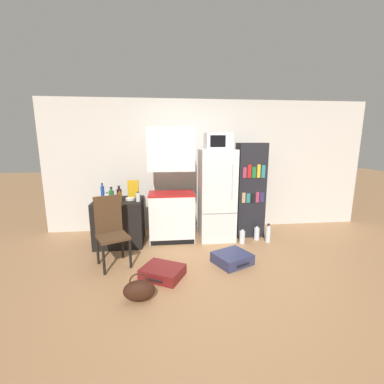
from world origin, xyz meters
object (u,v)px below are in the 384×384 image
at_px(bottle_clear_short, 138,197).
at_px(bowl, 130,199).
at_px(bottle_milk_white, 107,198).
at_px(water_bottle_middle, 268,234).
at_px(refrigerator, 217,195).
at_px(cereal_box, 133,189).
at_px(chair, 110,226).
at_px(bottle_blue_soda, 103,192).
at_px(bottle_amber_beer, 120,197).
at_px(bookshelf, 250,190).
at_px(handbag, 139,290).
at_px(suitcase_large_flat, 232,258).
at_px(microwave, 218,141).
at_px(bottle_green_tall, 112,197).
at_px(water_bottle_back, 242,237).
at_px(suitcase_small_flat, 163,272).
at_px(water_bottle_front, 257,233).
at_px(kitchen_hutch, 171,189).
at_px(side_table, 120,222).

xyz_separation_m(bottle_clear_short, bowl, (-0.14, 0.11, -0.05)).
distance_m(bottle_milk_white, water_bottle_middle, 2.85).
distance_m(refrigerator, cereal_box, 1.50).
height_order(bottle_clear_short, chair, chair).
bearing_deg(bottle_blue_soda, bottle_amber_beer, -46.63).
distance_m(refrigerator, bookshelf, 0.66).
bearing_deg(handbag, suitcase_large_flat, 30.79).
xyz_separation_m(bottle_clear_short, suitcase_large_flat, (1.41, -0.81, -0.77)).
height_order(microwave, bottle_green_tall, microwave).
xyz_separation_m(water_bottle_middle, water_bottle_back, (-0.47, -0.02, -0.02)).
xyz_separation_m(bowl, handbag, (0.28, -1.68, -0.68)).
relative_size(cereal_box, water_bottle_back, 1.05).
xyz_separation_m(bowl, water_bottle_back, (1.92, -0.21, -0.68)).
distance_m(chair, water_bottle_back, 2.23).
distance_m(bottle_green_tall, bottle_amber_beer, 0.15).
height_order(chair, suitcase_large_flat, chair).
distance_m(bookshelf, bottle_green_tall, 2.46).
height_order(bottle_green_tall, bottle_amber_beer, bottle_green_tall).
height_order(chair, handbag, chair).
bearing_deg(bowl, bottle_green_tall, -138.89).
distance_m(bowl, chair, 0.78).
distance_m(handbag, water_bottle_back, 2.20).
bearing_deg(chair, cereal_box, 50.83).
bearing_deg(suitcase_small_flat, cereal_box, 137.53).
bearing_deg(water_bottle_back, water_bottle_front, 23.15).
xyz_separation_m(bottle_green_tall, bowl, (0.26, 0.23, -0.09)).
bearing_deg(water_bottle_back, water_bottle_middle, 1.84).
distance_m(cereal_box, water_bottle_middle, 2.53).
bearing_deg(bottle_clear_short, handbag, -85.14).
relative_size(cereal_box, suitcase_large_flat, 0.48).
bearing_deg(cereal_box, suitcase_large_flat, -37.48).
height_order(suitcase_small_flat, water_bottle_middle, water_bottle_middle).
height_order(bottle_clear_short, suitcase_small_flat, bottle_clear_short).
height_order(kitchen_hutch, bowl, kitchen_hutch).
bearing_deg(bottle_amber_beer, kitchen_hutch, 15.76).
bearing_deg(suitcase_large_flat, bookshelf, 35.72).
bearing_deg(bowl, microwave, 3.38).
distance_m(bottle_amber_beer, bottle_clear_short, 0.29).
xyz_separation_m(kitchen_hutch, bottle_amber_beer, (-0.85, -0.24, -0.07)).
distance_m(chair, water_bottle_front, 2.56).
height_order(handbag, water_bottle_middle, same).
height_order(bottle_amber_beer, bottle_blue_soda, bottle_blue_soda).
height_order(bottle_milk_white, bowl, bottle_milk_white).
height_order(bottle_amber_beer, water_bottle_back, bottle_amber_beer).
relative_size(handbag, water_bottle_middle, 1.08).
bearing_deg(suitcase_small_flat, water_bottle_back, 63.88).
bearing_deg(bottle_amber_beer, bottle_green_tall, -138.09).
bearing_deg(cereal_box, bowl, -96.67).
height_order(side_table, chair, chair).
relative_size(bottle_blue_soda, bowl, 1.73).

